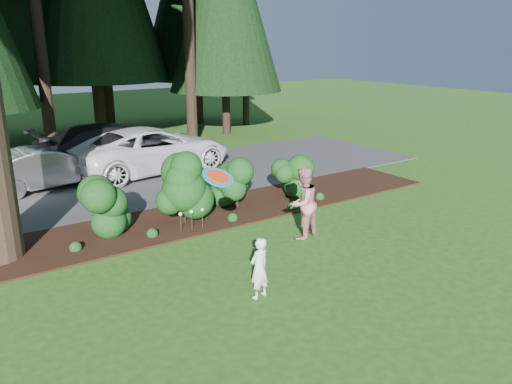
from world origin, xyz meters
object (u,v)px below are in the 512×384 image
(car_silver_wagon, at_px, (46,168))
(frisbee, at_px, (218,177))
(car_dark_suv, at_px, (115,146))
(child, at_px, (259,268))
(adult, at_px, (303,203))
(car_white_suv, at_px, (152,149))

(car_silver_wagon, relative_size, frisbee, 7.11)
(car_dark_suv, distance_m, child, 11.14)
(adult, relative_size, frisbee, 3.08)
(car_dark_suv, xyz_separation_m, frisbee, (-1.98, -11.00, 1.55))
(car_white_suv, bearing_deg, car_silver_wagon, 85.18)
(adult, bearing_deg, frisbee, 13.31)
(child, bearing_deg, car_silver_wagon, -94.18)
(car_silver_wagon, distance_m, car_dark_suv, 3.08)
(car_dark_suv, relative_size, child, 4.89)
(child, bearing_deg, car_dark_suv, -109.40)
(child, relative_size, frisbee, 2.07)
(car_white_suv, distance_m, frisbee, 10.25)
(car_silver_wagon, height_order, car_white_suv, car_white_suv)
(car_dark_suv, bearing_deg, frisbee, 166.97)
(car_dark_suv, relative_size, adult, 3.29)
(car_dark_suv, xyz_separation_m, child, (-1.19, -11.07, -0.28))
(child, distance_m, adult, 3.12)
(car_dark_suv, bearing_deg, car_white_suv, -147.29)
(adult, bearing_deg, car_dark_suv, -96.51)
(car_dark_suv, distance_m, adult, 9.34)
(car_silver_wagon, height_order, adult, adult)
(adult, bearing_deg, car_white_suv, -101.82)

